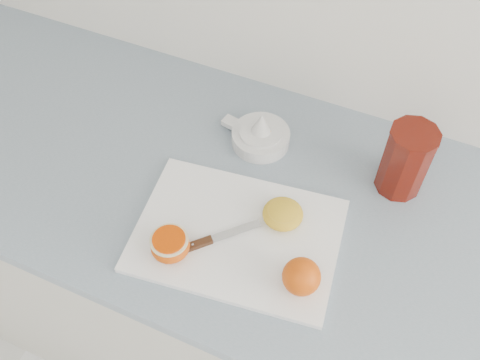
# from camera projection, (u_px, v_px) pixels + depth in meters

# --- Properties ---
(counter) EXTENTS (2.48, 0.64, 0.89)m
(counter) POSITION_uv_depth(u_px,v_px,m) (280.00, 303.00, 1.39)
(counter) COLOR beige
(counter) RESTS_ON ground
(cutting_board) EXTENTS (0.40, 0.31, 0.01)m
(cutting_board) POSITION_uv_depth(u_px,v_px,m) (237.00, 235.00, 0.99)
(cutting_board) COLOR white
(cutting_board) RESTS_ON counter
(whole_orange) EXTENTS (0.07, 0.07, 0.07)m
(whole_orange) POSITION_uv_depth(u_px,v_px,m) (301.00, 277.00, 0.90)
(whole_orange) COLOR #EA5D0B
(whole_orange) RESTS_ON cutting_board
(half_orange) EXTENTS (0.07, 0.07, 0.04)m
(half_orange) POSITION_uv_depth(u_px,v_px,m) (170.00, 245.00, 0.95)
(half_orange) COLOR #EA5D0B
(half_orange) RESTS_ON cutting_board
(squeezed_shell) EXTENTS (0.08, 0.08, 0.03)m
(squeezed_shell) POSITION_uv_depth(u_px,v_px,m) (283.00, 214.00, 0.99)
(squeezed_shell) COLOR gold
(squeezed_shell) RESTS_ON cutting_board
(paring_knife) EXTENTS (0.13, 0.13, 0.01)m
(paring_knife) POSITION_uv_depth(u_px,v_px,m) (201.00, 243.00, 0.97)
(paring_knife) COLOR #422415
(paring_knife) RESTS_ON cutting_board
(citrus_juicer) EXTENTS (0.16, 0.12, 0.08)m
(citrus_juicer) POSITION_uv_depth(u_px,v_px,m) (260.00, 135.00, 1.12)
(citrus_juicer) COLOR white
(citrus_juicer) RESTS_ON counter
(red_tumbler) EXTENTS (0.09, 0.09, 0.15)m
(red_tumbler) POSITION_uv_depth(u_px,v_px,m) (405.00, 162.00, 1.02)
(red_tumbler) COLOR #5D1108
(red_tumbler) RESTS_ON counter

